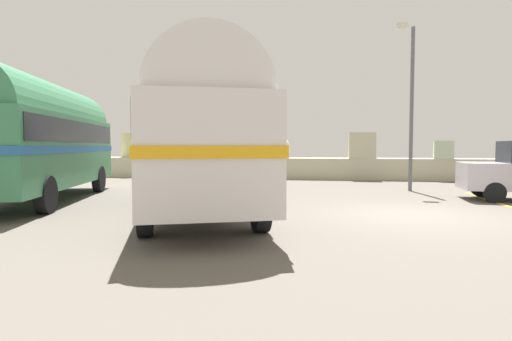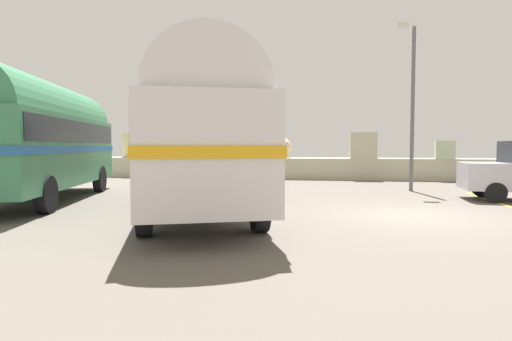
{
  "view_description": "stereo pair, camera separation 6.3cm",
  "coord_description": "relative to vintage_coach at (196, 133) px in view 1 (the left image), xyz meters",
  "views": [
    {
      "loc": [
        -2.15,
        -10.88,
        1.72
      ],
      "look_at": [
        -3.98,
        0.63,
        1.06
      ],
      "focal_mm": 30.1,
      "sensor_mm": 36.0,
      "label": 1
    },
    {
      "loc": [
        -2.09,
        -10.87,
        1.72
      ],
      "look_at": [
        -3.98,
        0.63,
        1.06
      ],
      "focal_mm": 30.1,
      "sensor_mm": 36.0,
      "label": 2
    }
  ],
  "objects": [
    {
      "name": "ground",
      "position": [
        5.33,
        0.49,
        -2.04
      ],
      "size": [
        32.0,
        26.0,
        0.02
      ],
      "color": "#5C554E"
    },
    {
      "name": "lamp_post",
      "position": [
        6.35,
        6.49,
        1.44
      ],
      "size": [
        0.8,
        0.76,
        6.17
      ],
      "color": "#5B5B60",
      "rests_on": "ground"
    },
    {
      "name": "breakwater",
      "position": [
        5.06,
        12.28,
        -1.32
      ],
      "size": [
        31.36,
        2.32,
        2.45
      ],
      "color": "#B7B194",
      "rests_on": "ground"
    },
    {
      "name": "second_coach",
      "position": [
        -5.45,
        1.56,
        0.0
      ],
      "size": [
        4.6,
        8.91,
        3.7
      ],
      "rotation": [
        0.0,
        0.0,
        0.27
      ],
      "color": "black",
      "rests_on": "ground"
    },
    {
      "name": "vintage_coach",
      "position": [
        0.0,
        0.0,
        0.0
      ],
      "size": [
        5.24,
        8.88,
        3.7
      ],
      "rotation": [
        0.0,
        0.0,
        0.35
      ],
      "color": "black",
      "rests_on": "ground"
    }
  ]
}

